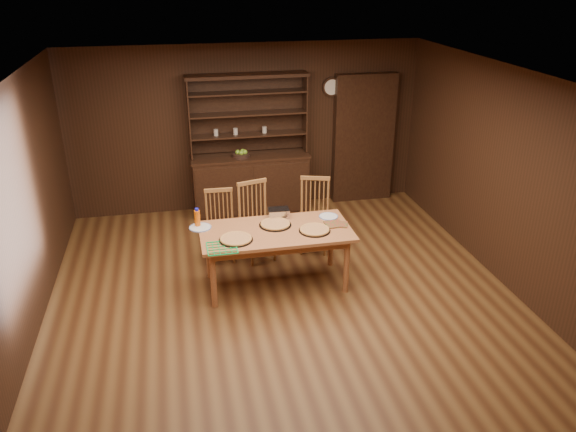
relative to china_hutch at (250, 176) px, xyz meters
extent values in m
plane|color=brown|center=(0.00, -2.75, -0.60)|extent=(6.00, 6.00, 0.00)
plane|color=white|center=(0.00, -2.75, 2.00)|extent=(6.00, 6.00, 0.00)
plane|color=#331B10|center=(0.00, 0.25, 0.70)|extent=(5.50, 0.00, 5.50)
plane|color=#331B10|center=(0.00, -5.75, 0.70)|extent=(5.50, 0.00, 5.50)
plane|color=#331B10|center=(-2.75, -2.75, 0.70)|extent=(0.00, 6.00, 6.00)
plane|color=#331B10|center=(2.75, -2.75, 0.70)|extent=(0.00, 6.00, 6.00)
cube|color=#331D11|center=(0.00, -0.01, -0.15)|extent=(1.80, 0.50, 0.90)
cube|color=#331D11|center=(0.00, -0.01, 0.32)|extent=(1.84, 0.52, 0.04)
cube|color=#331D11|center=(0.00, 0.22, 0.95)|extent=(1.80, 0.02, 1.20)
cube|color=#331D11|center=(-0.89, 0.07, 0.95)|extent=(0.02, 0.32, 1.20)
cube|color=#331D11|center=(0.89, 0.07, 0.95)|extent=(0.02, 0.32, 1.20)
cube|color=#331D11|center=(0.00, 0.07, 1.55)|extent=(1.84, 0.34, 0.05)
cylinder|color=#B6A99A|center=(-0.50, 0.07, 0.72)|extent=(0.07, 0.07, 0.10)
cylinder|color=#B6A99A|center=(-0.20, 0.07, 0.72)|extent=(0.07, 0.07, 0.10)
cube|color=#331D11|center=(1.90, 0.15, 0.45)|extent=(1.00, 0.18, 2.10)
cylinder|color=#331D11|center=(1.35, 0.21, 1.30)|extent=(0.30, 0.04, 0.30)
cylinder|color=white|center=(1.35, 0.18, 1.30)|extent=(0.24, 0.01, 0.24)
cube|color=#AF693C|center=(-0.03, -2.34, 0.13)|extent=(1.81, 0.90, 0.04)
cylinder|color=#AF693C|center=(-0.83, -2.69, -0.24)|extent=(0.07, 0.07, 0.71)
cylinder|color=#AF693C|center=(-0.83, -2.00, -0.24)|extent=(0.07, 0.07, 0.71)
cylinder|color=#AF693C|center=(0.76, -2.69, -0.24)|extent=(0.07, 0.07, 0.71)
cylinder|color=#AF693C|center=(0.76, -2.00, -0.24)|extent=(0.07, 0.07, 0.71)
cube|color=#9D6535|center=(-0.63, -1.54, -0.19)|extent=(0.41, 0.39, 0.04)
cylinder|color=#9D6535|center=(-0.78, -1.68, -0.40)|extent=(0.03, 0.03, 0.38)
cylinder|color=#9D6535|center=(-0.77, -1.40, -0.40)|extent=(0.03, 0.03, 0.38)
cylinder|color=#9D6535|center=(-0.48, -1.69, -0.40)|extent=(0.03, 0.03, 0.38)
cylinder|color=#9D6535|center=(-0.47, -1.41, -0.40)|extent=(0.03, 0.03, 0.38)
cube|color=#9D6535|center=(-0.62, -1.38, 0.34)|extent=(0.38, 0.05, 0.05)
cube|color=#9D6535|center=(-0.14, -1.62, -0.15)|extent=(0.53, 0.52, 0.04)
cylinder|color=#9D6535|center=(-0.26, -1.82, -0.38)|extent=(0.04, 0.04, 0.43)
cylinder|color=#9D6535|center=(-0.34, -1.52, -0.38)|extent=(0.04, 0.04, 0.43)
cylinder|color=#9D6535|center=(0.07, -1.73, -0.38)|extent=(0.04, 0.04, 0.43)
cylinder|color=#9D6535|center=(-0.02, -1.43, -0.38)|extent=(0.04, 0.04, 0.43)
cube|color=#9D6535|center=(-0.18, -1.45, 0.44)|extent=(0.41, 0.14, 0.05)
cube|color=#9D6535|center=(0.65, -1.54, -0.16)|extent=(0.52, 0.51, 0.04)
cylinder|color=#9D6535|center=(0.45, -1.64, -0.39)|extent=(0.04, 0.04, 0.41)
cylinder|color=#9D6535|center=(0.54, -1.35, -0.39)|extent=(0.04, 0.04, 0.41)
cylinder|color=#9D6535|center=(0.76, -1.73, -0.39)|extent=(0.04, 0.04, 0.41)
cylinder|color=#9D6535|center=(0.85, -1.45, -0.39)|extent=(0.04, 0.04, 0.41)
cube|color=#9D6535|center=(0.70, -1.38, 0.41)|extent=(0.39, 0.15, 0.05)
cylinder|color=black|center=(-0.53, -2.52, 0.16)|extent=(0.39, 0.39, 0.01)
cylinder|color=tan|center=(-0.53, -2.52, 0.17)|extent=(0.36, 0.36, 0.02)
torus|color=#D78D4D|center=(-0.53, -2.52, 0.17)|extent=(0.37, 0.37, 0.03)
cylinder|color=black|center=(0.42, -2.47, 0.16)|extent=(0.38, 0.38, 0.01)
cylinder|color=tan|center=(0.42, -2.47, 0.17)|extent=(0.35, 0.35, 0.02)
torus|color=#D78D4D|center=(0.42, -2.47, 0.17)|extent=(0.36, 0.36, 0.03)
cylinder|color=black|center=(-0.01, -2.21, 0.16)|extent=(0.39, 0.39, 0.01)
cylinder|color=tan|center=(-0.01, -2.21, 0.17)|extent=(0.35, 0.35, 0.02)
torus|color=#D78D4D|center=(-0.01, -2.21, 0.17)|extent=(0.36, 0.36, 0.03)
cylinder|color=beige|center=(-0.91, -2.10, 0.16)|extent=(0.27, 0.27, 0.01)
torus|color=#3852A9|center=(-0.91, -2.10, 0.16)|extent=(0.27, 0.27, 0.01)
cylinder|color=beige|center=(0.69, -2.11, 0.16)|extent=(0.24, 0.24, 0.01)
torus|color=#3852A9|center=(0.69, -2.11, 0.16)|extent=(0.24, 0.24, 0.01)
cube|color=silver|center=(0.07, -1.97, 0.21)|extent=(0.27, 0.20, 0.10)
cylinder|color=orange|center=(-0.94, -2.05, 0.26)|extent=(0.07, 0.07, 0.21)
cylinder|color=#1617B2|center=(-0.94, -2.05, 0.38)|extent=(0.04, 0.04, 0.03)
cube|color=red|center=(0.69, -2.34, 0.16)|extent=(0.22, 0.22, 0.02)
cube|color=red|center=(0.76, -2.36, 0.16)|extent=(0.23, 0.23, 0.01)
cylinder|color=black|center=(-0.14, -0.06, 0.37)|extent=(0.28, 0.28, 0.06)
sphere|color=#8EAD2E|center=(-0.19, -0.06, 0.42)|extent=(0.08, 0.08, 0.08)
sphere|color=#8EAD2E|center=(-0.11, -0.03, 0.42)|extent=(0.08, 0.08, 0.08)
sphere|color=#8EAD2E|center=(-0.14, -0.11, 0.42)|extent=(0.08, 0.08, 0.08)
sphere|color=#8EAD2E|center=(-0.08, -0.08, 0.42)|extent=(0.08, 0.08, 0.08)
camera|label=1|loc=(-1.13, -8.29, 3.06)|focal=35.00mm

